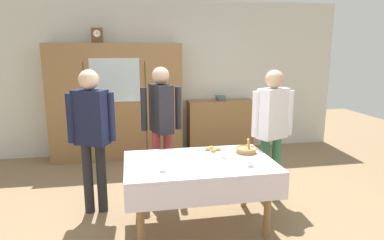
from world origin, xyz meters
The scene contains 18 objects.
ground_plane centered at (0.00, 0.00, 0.00)m, with size 12.00×12.00×0.00m, color #846B4C.
back_wall centered at (0.00, 2.65, 1.35)m, with size 6.40×0.10×2.70m, color silver.
dining_table centered at (0.00, -0.23, 0.63)m, with size 1.53×0.98×0.73m.
wall_cabinet centered at (-0.90, 2.35, 0.98)m, with size 2.20×0.46×1.96m.
mantel_clock centered at (-1.16, 2.35, 2.08)m, with size 0.18×0.11×0.24m.
bookshelf_low centered at (0.94, 2.41, 0.47)m, with size 1.19×0.35×0.95m.
book_stack centered at (0.94, 2.41, 0.99)m, with size 0.18×0.20×0.08m.
tea_cup_center centered at (-0.40, -0.45, 0.76)m, with size 0.13×0.13×0.06m.
tea_cup_far_right centered at (0.28, -0.17, 0.76)m, with size 0.13×0.13×0.06m.
tea_cup_near_left centered at (0.45, -0.46, 0.76)m, with size 0.13×0.13×0.06m.
bread_basket centered at (0.57, -0.02, 0.77)m, with size 0.24×0.24×0.16m.
pastry_plate centered at (0.22, 0.09, 0.75)m, with size 0.28×0.28×0.05m.
spoon_front_edge centered at (-0.15, -0.38, 0.73)m, with size 0.12×0.02×0.01m.
spoon_center centered at (0.12, -0.12, 0.73)m, with size 0.12×0.02×0.01m.
spoon_back_edge centered at (-0.43, -0.05, 0.73)m, with size 0.12×0.02×0.01m.
person_behind_table_left centered at (1.00, 0.26, 0.99)m, with size 0.52×0.33×1.63m.
person_beside_shelf centered at (-0.29, 0.77, 1.00)m, with size 0.52×0.40×1.65m.
person_by_cabinet centered at (-1.11, 0.34, 1.01)m, with size 0.52×0.34×1.65m.
Camera 1 is at (-0.69, -3.47, 1.88)m, focal length 31.67 mm.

